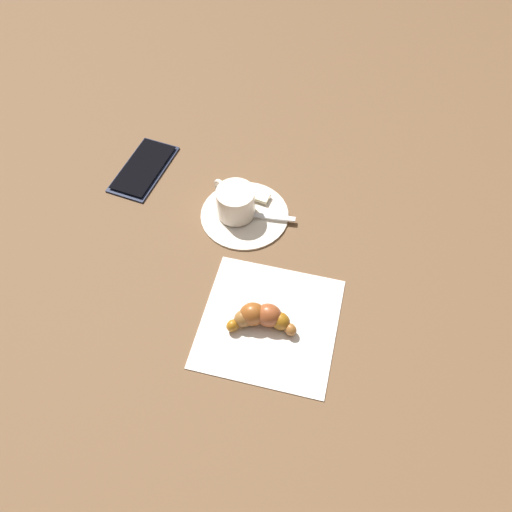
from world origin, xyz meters
The scene contains 8 objects.
ground_plane centered at (0.00, 0.00, 0.00)m, with size 1.80×1.80×0.00m, color brown.
saucer centered at (0.12, 0.04, 0.00)m, with size 0.15×0.15×0.01m, color silver.
espresso_cup centered at (0.12, 0.05, 0.03)m, with size 0.07×0.08×0.05m.
teaspoon centered at (0.12, 0.04, 0.01)m, with size 0.02×0.12×0.01m.
sugar_packet centered at (0.16, 0.03, 0.01)m, with size 0.06×0.02×0.01m, color beige.
napkin centered at (-0.08, -0.02, 0.00)m, with size 0.20×0.20×0.00m, color silver.
croissant centered at (-0.08, -0.01, 0.02)m, with size 0.05×0.11×0.04m.
cell_phone centered at (0.21, 0.23, 0.00)m, with size 0.16×0.11×0.01m.
Camera 1 is at (-0.45, -0.05, 0.70)m, focal length 37.48 mm.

